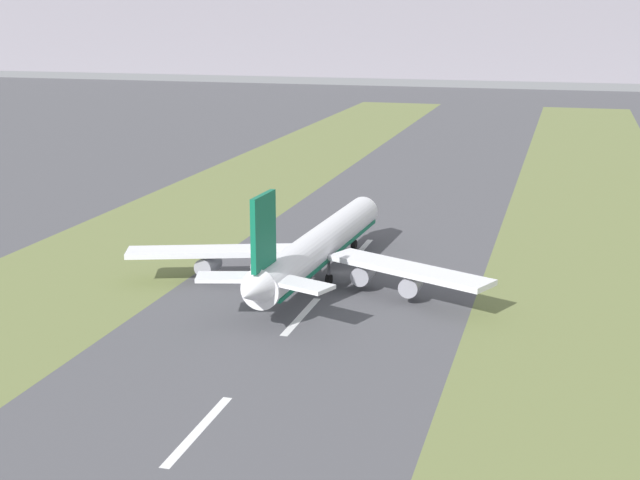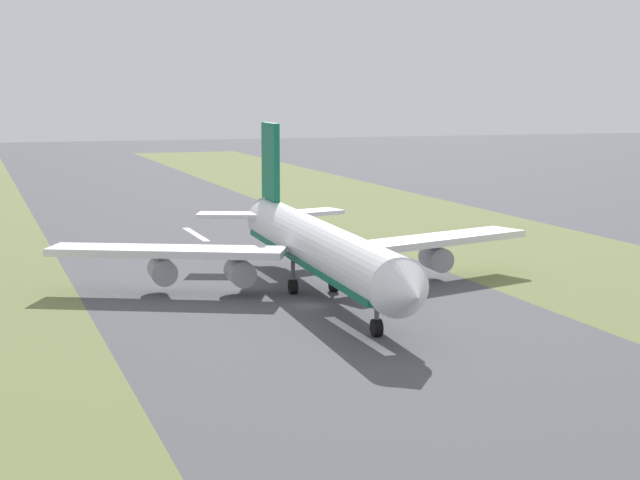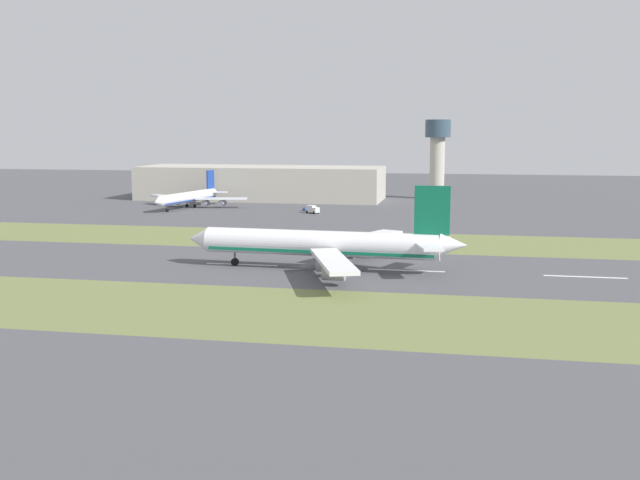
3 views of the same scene
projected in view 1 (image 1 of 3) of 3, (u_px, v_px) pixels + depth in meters
The scene contains 8 objects.
ground_plane at pixel (341, 273), 160.34m from camera, with size 800.00×800.00×0.00m, color #4C4C51.
grass_median_west at pixel (116, 255), 172.12m from camera, with size 40.00×600.00×0.01m, color olive.
grass_median_east at pixel (602, 293), 148.56m from camera, with size 40.00×600.00×0.01m, color olive.
centreline_dash_near at pixel (199, 430), 100.26m from camera, with size 1.20×18.00×0.01m, color silver.
centreline_dash_mid at pixel (301, 316), 137.54m from camera, with size 1.20×18.00×0.01m, color silver.
centreline_dash_far at pixel (360, 251), 174.82m from camera, with size 1.20×18.00×0.01m, color silver.
airplane_main_jet at pixel (317, 248), 153.61m from camera, with size 64.06×67.19×20.20m.
mountain_ridge at pixel (522, 27), 636.52m from camera, with size 800.00×120.00×67.35m, color gray.
Camera 1 is at (37.98, -149.02, 45.90)m, focal length 50.00 mm.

